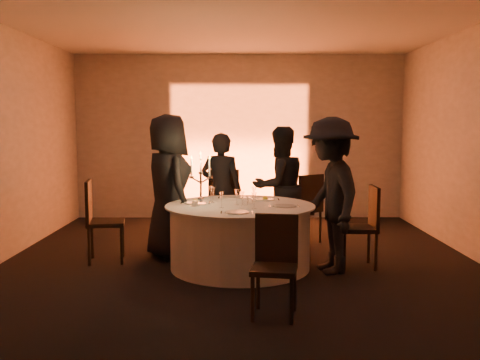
{
  "coord_description": "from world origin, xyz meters",
  "views": [
    {
      "loc": [
        -0.03,
        -6.36,
        1.74
      ],
      "look_at": [
        0.0,
        0.2,
        1.05
      ],
      "focal_mm": 40.0,
      "sensor_mm": 36.0,
      "label": 1
    }
  ],
  "objects_px": {
    "chair_left": "(99,216)",
    "guest_back_right": "(280,187)",
    "coffee_cup": "(195,204)",
    "candelabra": "(201,186)",
    "chair_right": "(364,222)",
    "guest_right": "(330,195)",
    "guest_left": "(168,187)",
    "guest_back_left": "(221,190)",
    "chair_front": "(275,259)",
    "chair_back_right": "(306,204)",
    "banquet_table": "(240,236)",
    "chair_back_left": "(225,199)"
  },
  "relations": [
    {
      "from": "chair_back_left",
      "to": "chair_left",
      "type": "bearing_deg",
      "value": 49.9
    },
    {
      "from": "chair_back_right",
      "to": "chair_front",
      "type": "xyz_separation_m",
      "value": [
        -0.65,
        -2.94,
        -0.06
      ]
    },
    {
      "from": "guest_back_left",
      "to": "guest_right",
      "type": "relative_size",
      "value": 0.89
    },
    {
      "from": "chair_left",
      "to": "guest_back_right",
      "type": "xyz_separation_m",
      "value": [
        2.35,
        0.88,
        0.26
      ]
    },
    {
      "from": "chair_front",
      "to": "candelabra",
      "type": "xyz_separation_m",
      "value": [
        -0.79,
        1.59,
        0.48
      ]
    },
    {
      "from": "coffee_cup",
      "to": "candelabra",
      "type": "height_order",
      "value": "candelabra"
    },
    {
      "from": "chair_back_right",
      "to": "chair_right",
      "type": "bearing_deg",
      "value": 79.08
    },
    {
      "from": "banquet_table",
      "to": "guest_back_left",
      "type": "xyz_separation_m",
      "value": [
        -0.26,
        1.11,
        0.43
      ]
    },
    {
      "from": "chair_back_left",
      "to": "chair_back_right",
      "type": "bearing_deg",
      "value": 168.85
    },
    {
      "from": "banquet_table",
      "to": "chair_left",
      "type": "xyz_separation_m",
      "value": [
        -1.78,
        0.28,
        0.2
      ]
    },
    {
      "from": "chair_back_right",
      "to": "coffee_cup",
      "type": "bearing_deg",
      "value": 11.29
    },
    {
      "from": "guest_right",
      "to": "candelabra",
      "type": "distance_m",
      "value": 1.54
    },
    {
      "from": "chair_back_right",
      "to": "candelabra",
      "type": "distance_m",
      "value": 2.02
    },
    {
      "from": "chair_back_left",
      "to": "chair_right",
      "type": "bearing_deg",
      "value": 141.93
    },
    {
      "from": "chair_back_left",
      "to": "guest_left",
      "type": "height_order",
      "value": "guest_left"
    },
    {
      "from": "banquet_table",
      "to": "guest_left",
      "type": "height_order",
      "value": "guest_left"
    },
    {
      "from": "chair_left",
      "to": "guest_back_right",
      "type": "bearing_deg",
      "value": -79.33
    },
    {
      "from": "chair_back_left",
      "to": "candelabra",
      "type": "height_order",
      "value": "candelabra"
    },
    {
      "from": "guest_left",
      "to": "candelabra",
      "type": "xyz_separation_m",
      "value": [
        0.46,
        -0.49,
        0.06
      ]
    },
    {
      "from": "chair_back_left",
      "to": "guest_back_left",
      "type": "xyz_separation_m",
      "value": [
        -0.04,
        -0.63,
        0.21
      ]
    },
    {
      "from": "chair_left",
      "to": "guest_back_right",
      "type": "height_order",
      "value": "guest_back_right"
    },
    {
      "from": "guest_left",
      "to": "chair_front",
      "type": "bearing_deg",
      "value": -177.35
    },
    {
      "from": "chair_left",
      "to": "guest_back_left",
      "type": "bearing_deg",
      "value": -71.15
    },
    {
      "from": "banquet_table",
      "to": "chair_back_left",
      "type": "xyz_separation_m",
      "value": [
        -0.23,
        1.74,
        0.22
      ]
    },
    {
      "from": "chair_back_right",
      "to": "chair_front",
      "type": "relative_size",
      "value": 1.11
    },
    {
      "from": "guest_right",
      "to": "candelabra",
      "type": "height_order",
      "value": "guest_right"
    },
    {
      "from": "guest_left",
      "to": "guest_back_right",
      "type": "distance_m",
      "value": 1.64
    },
    {
      "from": "chair_back_right",
      "to": "coffee_cup",
      "type": "xyz_separation_m",
      "value": [
        -1.5,
        -1.46,
        0.23
      ]
    },
    {
      "from": "chair_back_right",
      "to": "guest_back_right",
      "type": "relative_size",
      "value": 0.59
    },
    {
      "from": "chair_front",
      "to": "guest_back_right",
      "type": "xyz_separation_m",
      "value": [
        0.25,
        2.75,
        0.34
      ]
    },
    {
      "from": "chair_front",
      "to": "guest_back_left",
      "type": "distance_m",
      "value": 2.78
    },
    {
      "from": "chair_back_left",
      "to": "guest_left",
      "type": "distance_m",
      "value": 1.46
    },
    {
      "from": "chair_front",
      "to": "candelabra",
      "type": "bearing_deg",
      "value": 126.46
    },
    {
      "from": "chair_back_right",
      "to": "guest_back_right",
      "type": "bearing_deg",
      "value": -7.02
    },
    {
      "from": "banquet_table",
      "to": "candelabra",
      "type": "distance_m",
      "value": 0.77
    },
    {
      "from": "chair_left",
      "to": "guest_right",
      "type": "relative_size",
      "value": 0.57
    },
    {
      "from": "chair_back_right",
      "to": "coffee_cup",
      "type": "distance_m",
      "value": 2.11
    },
    {
      "from": "guest_back_right",
      "to": "candelabra",
      "type": "relative_size",
      "value": 2.64
    },
    {
      "from": "candelabra",
      "to": "chair_back_right",
      "type": "bearing_deg",
      "value": 43.18
    },
    {
      "from": "chair_back_left",
      "to": "coffee_cup",
      "type": "height_order",
      "value": "chair_back_left"
    },
    {
      "from": "chair_right",
      "to": "chair_back_right",
      "type": "bearing_deg",
      "value": -157.3
    },
    {
      "from": "chair_right",
      "to": "guest_left",
      "type": "xyz_separation_m",
      "value": [
        -2.43,
        0.48,
        0.37
      ]
    },
    {
      "from": "chair_right",
      "to": "guest_right",
      "type": "bearing_deg",
      "value": -65.34
    },
    {
      "from": "chair_back_left",
      "to": "guest_back_left",
      "type": "distance_m",
      "value": 0.66
    },
    {
      "from": "banquet_table",
      "to": "chair_right",
      "type": "height_order",
      "value": "chair_right"
    },
    {
      "from": "guest_back_left",
      "to": "candelabra",
      "type": "height_order",
      "value": "guest_back_left"
    },
    {
      "from": "guest_back_right",
      "to": "guest_right",
      "type": "xyz_separation_m",
      "value": [
        0.49,
        -1.34,
        0.06
      ]
    },
    {
      "from": "chair_left",
      "to": "guest_back_left",
      "type": "xyz_separation_m",
      "value": [
        1.52,
        0.83,
        0.22
      ]
    },
    {
      "from": "chair_front",
      "to": "guest_right",
      "type": "height_order",
      "value": "guest_right"
    },
    {
      "from": "banquet_table",
      "to": "coffee_cup",
      "type": "height_order",
      "value": "coffee_cup"
    }
  ]
}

